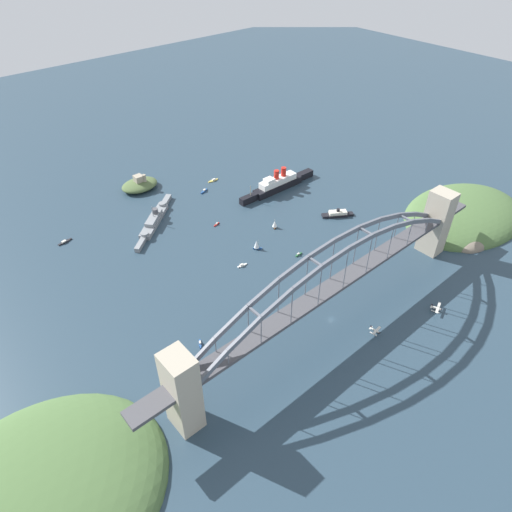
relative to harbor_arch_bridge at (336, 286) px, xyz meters
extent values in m
plane|color=#283D4C|center=(0.00, 0.00, -30.37)|extent=(1400.00, 1400.00, 0.00)
cube|color=#ADA38E|center=(-119.26, 0.00, -3.03)|extent=(14.14, 17.96, 54.68)
cube|color=#ADA38E|center=(119.26, 0.00, -3.03)|extent=(14.14, 17.96, 54.68)
cube|color=#47474C|center=(0.00, 0.00, 1.94)|extent=(224.37, 12.24, 2.40)
cube|color=#47474C|center=(-138.33, 0.00, 1.94)|extent=(24.00, 12.24, 2.40)
cube|color=#47474C|center=(138.33, 0.00, 1.94)|extent=(24.00, 12.24, 2.40)
cube|color=slate|center=(-104.15, -5.51, 7.76)|extent=(24.58, 1.80, 14.51)
cube|color=slate|center=(-81.01, -5.51, 18.12)|extent=(24.31, 1.80, 12.04)
cube|color=slate|center=(-57.86, -5.51, 25.89)|extent=(24.01, 1.80, 9.56)
cube|color=slate|center=(-34.72, -5.51, 31.07)|extent=(23.67, 1.80, 7.04)
cube|color=slate|center=(-11.57, -5.51, 33.66)|extent=(23.32, 1.80, 4.49)
cube|color=slate|center=(11.57, -5.51, 33.66)|extent=(23.32, 1.80, 4.49)
cube|color=slate|center=(34.72, -5.51, 31.07)|extent=(23.67, 1.80, 7.04)
cube|color=slate|center=(57.86, -5.51, 25.89)|extent=(24.01, 1.80, 9.56)
cube|color=slate|center=(81.01, -5.51, 18.12)|extent=(24.31, 1.80, 12.04)
cube|color=slate|center=(104.15, -5.51, 7.76)|extent=(24.58, 1.80, 14.51)
cube|color=slate|center=(-104.15, 5.51, 7.76)|extent=(24.58, 1.80, 14.51)
cube|color=slate|center=(-81.01, 5.51, 18.12)|extent=(24.31, 1.80, 12.04)
cube|color=slate|center=(-57.86, 5.51, 25.89)|extent=(24.01, 1.80, 9.56)
cube|color=slate|center=(-34.72, 5.51, 31.07)|extent=(23.67, 1.80, 7.04)
cube|color=slate|center=(-11.57, 5.51, 33.66)|extent=(23.32, 1.80, 4.49)
cube|color=slate|center=(11.57, 5.51, 33.66)|extent=(23.32, 1.80, 4.49)
cube|color=slate|center=(34.72, 5.51, 31.07)|extent=(23.67, 1.80, 7.04)
cube|color=slate|center=(57.86, 5.51, 25.89)|extent=(24.01, 1.80, 9.56)
cube|color=slate|center=(81.01, 5.51, 18.12)|extent=(24.31, 1.80, 12.04)
cube|color=slate|center=(104.15, 5.51, 7.76)|extent=(24.58, 1.80, 14.51)
cube|color=slate|center=(-115.72, 0.00, 1.94)|extent=(1.40, 11.01, 1.40)
cube|color=slate|center=(-69.43, 0.00, 22.65)|extent=(1.40, 11.01, 1.40)
cube|color=slate|center=(-23.14, 0.00, 33.01)|extent=(1.40, 11.01, 1.40)
cube|color=slate|center=(23.14, 0.00, 33.01)|extent=(1.40, 11.01, 1.40)
cube|color=slate|center=(69.43, 0.00, 22.65)|extent=(1.40, 11.01, 1.40)
cube|color=slate|center=(115.72, 0.00, 1.94)|extent=(1.40, 11.01, 1.40)
cylinder|color=slate|center=(-92.58, -5.51, 8.36)|extent=(0.56, 0.56, 10.45)
cylinder|color=slate|center=(-92.58, 5.51, 8.36)|extent=(0.56, 0.56, 10.45)
cylinder|color=slate|center=(-69.43, -5.51, 12.90)|extent=(0.56, 0.56, 19.52)
cylinder|color=slate|center=(-69.43, 5.51, 12.90)|extent=(0.56, 0.56, 19.52)
cylinder|color=slate|center=(-46.29, -5.51, 16.13)|extent=(0.56, 0.56, 25.99)
cylinder|color=slate|center=(-46.29, 5.51, 16.13)|extent=(0.56, 0.56, 25.99)
cylinder|color=slate|center=(-23.14, -5.51, 18.08)|extent=(0.56, 0.56, 29.88)
cylinder|color=slate|center=(-23.14, 5.51, 18.08)|extent=(0.56, 0.56, 29.88)
cylinder|color=slate|center=(0.00, -5.51, 18.72)|extent=(0.56, 0.56, 31.17)
cylinder|color=slate|center=(0.00, 5.51, 18.72)|extent=(0.56, 0.56, 31.17)
cylinder|color=slate|center=(23.14, -5.51, 18.08)|extent=(0.56, 0.56, 29.88)
cylinder|color=slate|center=(23.14, 5.51, 18.08)|extent=(0.56, 0.56, 29.88)
cylinder|color=slate|center=(46.29, -5.51, 16.13)|extent=(0.56, 0.56, 25.99)
cylinder|color=slate|center=(46.29, 5.51, 16.13)|extent=(0.56, 0.56, 25.99)
cylinder|color=slate|center=(69.43, -5.51, 12.90)|extent=(0.56, 0.56, 19.52)
cylinder|color=slate|center=(69.43, 5.51, 12.90)|extent=(0.56, 0.56, 19.52)
cylinder|color=slate|center=(92.58, -5.51, 8.36)|extent=(0.56, 0.56, 10.45)
cylinder|color=slate|center=(92.58, 5.51, 8.36)|extent=(0.56, 0.56, 10.45)
ellipsoid|color=#476638|center=(-200.27, 11.63, -30.37)|extent=(136.23, 112.70, 28.57)
ellipsoid|color=#476638|center=(188.02, 7.89, -30.37)|extent=(129.14, 91.45, 25.85)
ellipsoid|color=#756B5B|center=(158.97, -17.26, -30.37)|extent=(45.20, 27.43, 14.22)
cube|color=black|center=(92.17, 153.02, -26.97)|extent=(55.62, 11.94, 6.80)
cube|color=black|center=(55.20, 153.57, -26.97)|extent=(18.57, 6.39, 6.80)
cube|color=black|center=(129.14, 152.47, -26.97)|extent=(18.59, 7.61, 6.80)
cube|color=white|center=(92.17, 153.02, -20.57)|extent=(41.73, 10.06, 5.99)
cube|color=white|center=(80.73, 153.19, -15.97)|extent=(9.27, 8.47, 3.20)
cylinder|color=red|center=(90.09, 153.05, -13.17)|extent=(5.00, 5.00, 8.79)
cylinder|color=red|center=(99.45, 152.91, -13.17)|extent=(5.00, 5.00, 8.79)
cylinder|color=tan|center=(57.51, 153.53, -18.57)|extent=(0.50, 0.50, 10.00)
cube|color=gray|center=(-30.87, 181.86, -28.41)|extent=(46.14, 41.13, 3.91)
cube|color=gray|center=(-57.51, 159.31, -28.41)|extent=(16.10, 14.56, 3.91)
cube|color=gray|center=(-4.23, 204.41, -28.41)|extent=(16.66, 15.22, 3.91)
cube|color=gray|center=(-30.87, 181.86, -24.86)|extent=(24.93, 22.76, 3.20)
cylinder|color=gray|center=(-49.19, 166.36, -25.36)|extent=(6.70, 6.70, 2.20)
cylinder|color=gray|center=(-12.56, 197.36, -25.36)|extent=(6.70, 6.70, 2.20)
cylinder|color=gray|center=(-30.87, 181.86, -18.26)|extent=(0.60, 0.60, 10.00)
cylinder|color=#4C4C51|center=(-26.88, 185.24, -21.06)|extent=(5.27, 5.27, 4.40)
cube|color=black|center=(101.14, 82.65, -29.28)|extent=(18.47, 15.62, 2.18)
cube|color=black|center=(110.77, 76.30, -29.28)|extent=(7.63, 7.44, 2.18)
cube|color=black|center=(91.52, 89.00, -29.28)|extent=(8.19, 8.30, 2.18)
cube|color=beige|center=(101.14, 82.65, -26.78)|extent=(16.66, 13.91, 2.82)
cylinder|color=black|center=(101.14, 82.65, -24.17)|extent=(2.92, 2.92, 2.40)
ellipsoid|color=#4C6038|center=(-10.10, 243.59, -26.21)|extent=(36.28, 27.93, 8.32)
cube|color=#9E937F|center=(-10.10, 243.59, -19.83)|extent=(8.00, 8.00, 7.76)
cylinder|color=gray|center=(-5.60, 240.09, -19.45)|extent=(3.60, 3.60, 8.53)
cylinder|color=#B7B7B2|center=(14.21, -27.47, -29.92)|extent=(1.50, 5.28, 0.90)
cylinder|color=#B7B7B2|center=(10.79, -27.87, -29.92)|extent=(1.50, 5.28, 0.90)
cylinder|color=black|center=(14.21, -27.47, -28.95)|extent=(0.14, 0.14, 1.05)
cylinder|color=black|center=(10.79, -27.87, -28.95)|extent=(0.14, 0.14, 1.05)
ellipsoid|color=beige|center=(12.50, -27.67, -27.78)|extent=(2.16, 7.69, 1.29)
cylinder|color=black|center=(12.89, -31.07, -27.78)|extent=(1.31, 0.94, 1.22)
cube|color=beige|center=(12.61, -28.61, -27.23)|extent=(9.30, 2.75, 0.20)
cube|color=beige|center=(12.11, -24.35, -27.65)|extent=(3.59, 1.50, 0.12)
cube|color=black|center=(12.11, -24.35, -26.39)|extent=(0.25, 1.11, 1.50)
cylinder|color=#B7B7B2|center=(63.15, -42.29, -29.92)|extent=(2.80, 5.65, 0.90)
cylinder|color=#B7B7B2|center=(60.27, -43.35, -29.92)|extent=(2.80, 5.65, 0.90)
cylinder|color=black|center=(63.15, -42.29, -28.83)|extent=(0.14, 0.14, 1.29)
cylinder|color=black|center=(60.27, -43.35, -28.83)|extent=(0.14, 0.14, 1.29)
ellipsoid|color=beige|center=(61.71, -42.82, -27.48)|extent=(3.94, 7.63, 1.41)
cylinder|color=black|center=(62.88, -46.04, -27.48)|extent=(1.53, 1.21, 1.34)
cube|color=beige|center=(62.03, -43.71, -26.88)|extent=(11.64, 5.64, 0.20)
cube|color=beige|center=(60.56, -39.68, -27.34)|extent=(4.58, 2.57, 0.12)
cube|color=black|center=(60.56, -39.68, -26.02)|extent=(0.49, 1.07, 1.50)
cube|color=#234C8C|center=(13.84, 93.01, -29.83)|extent=(4.63, 4.39, 1.08)
cube|color=#234C8C|center=(16.15, 90.95, -29.83)|extent=(1.68, 1.61, 1.08)
cube|color=#234C8C|center=(11.52, 95.07, -29.83)|extent=(1.78, 1.73, 1.08)
cylinder|color=tan|center=(14.13, 92.75, -25.05)|extent=(0.16, 0.16, 8.46)
cone|color=white|center=(13.11, 93.65, -25.48)|extent=(6.02, 6.02, 6.77)
cube|color=brown|center=(45.66, 106.96, -29.86)|extent=(4.56, 4.73, 1.02)
cube|color=brown|center=(47.71, 109.22, -29.86)|extent=(1.69, 1.74, 1.02)
cube|color=brown|center=(43.61, 104.71, -29.86)|extent=(1.83, 1.86, 1.02)
cylinder|color=tan|center=(45.92, 107.25, -25.83)|extent=(0.16, 0.16, 7.04)
cone|color=white|center=(45.02, 106.26, -26.18)|extent=(5.92, 5.92, 5.63)
cube|color=black|center=(-102.89, 205.78, -29.83)|extent=(7.86, 3.78, 1.07)
cube|color=black|center=(-97.93, 206.58, -29.83)|extent=(2.71, 1.82, 1.07)
cube|color=black|center=(-107.86, 204.97, -29.83)|extent=(2.76, 2.10, 1.07)
cube|color=beige|center=(-103.83, 205.62, -28.80)|extent=(4.06, 2.66, 0.98)
cube|color=#2D6B3D|center=(33.53, 64.96, -29.75)|extent=(4.32, 1.72, 1.23)
cube|color=#2D6B3D|center=(36.36, 65.09, -29.75)|extent=(1.45, 0.90, 1.23)
cube|color=#2D6B3D|center=(30.70, 64.83, -29.75)|extent=(1.46, 1.07, 1.23)
cube|color=beige|center=(33.00, 64.93, -28.66)|extent=(2.18, 1.32, 0.95)
cube|color=#234C8C|center=(-81.58, 40.32, -29.85)|extent=(3.61, 4.69, 1.03)
cube|color=#234C8C|center=(-83.11, 37.71, -29.85)|extent=(1.48, 1.73, 1.03)
cube|color=#234C8C|center=(-80.04, 42.94, -29.85)|extent=(1.63, 1.81, 1.03)
cube|color=beige|center=(-81.29, 40.81, -28.83)|extent=(2.19, 2.57, 1.00)
cube|color=silver|center=(-9.86, 84.28, -29.93)|extent=(5.27, 2.70, 0.88)
cube|color=silver|center=(-6.52, 83.84, -29.93)|extent=(1.82, 1.34, 0.88)
cube|color=silver|center=(-13.19, 84.73, -29.93)|extent=(1.85, 1.56, 0.88)
cube|color=beige|center=(-10.48, 84.37, -28.87)|extent=(2.72, 1.96, 1.23)
cube|color=#B2231E|center=(9.06, 143.08, -29.92)|extent=(4.50, 2.47, 0.90)
cube|color=#B2231E|center=(6.30, 142.30, -29.92)|extent=(1.58, 1.11, 0.90)
cube|color=#B2231E|center=(11.81, 143.86, -29.92)|extent=(1.62, 1.25, 0.90)
cube|color=beige|center=(9.57, 143.22, -29.00)|extent=(2.36, 1.63, 0.94)
cube|color=gold|center=(53.89, 208.54, -29.95)|extent=(7.02, 2.93, 0.85)
cube|color=gold|center=(49.27, 208.69, -29.95)|extent=(2.36, 1.56, 0.85)
cube|color=gold|center=(58.51, 208.39, -29.95)|extent=(2.37, 1.86, 0.85)
cube|color=beige|center=(54.76, 208.51, -28.94)|extent=(3.54, 2.28, 1.16)
cube|color=#234C8C|center=(34.24, 196.99, -29.74)|extent=(6.39, 4.14, 1.25)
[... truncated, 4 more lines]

